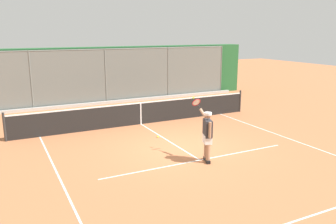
# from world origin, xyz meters

# --- Properties ---
(ground_plane) EXTENTS (60.00, 60.00, 0.00)m
(ground_plane) POSITION_xyz_m (0.00, 0.00, 0.00)
(ground_plane) COLOR #B76B42
(court_line_markings) EXTENTS (8.33, 8.75, 0.01)m
(court_line_markings) POSITION_xyz_m (0.00, 1.55, 0.00)
(court_line_markings) COLOR white
(court_line_markings) RESTS_ON ground
(fence_backdrop) EXTENTS (18.33, 1.37, 3.06)m
(fence_backdrop) POSITION_xyz_m (-0.00, -9.24, 1.52)
(fence_backdrop) COLOR slate
(fence_backdrop) RESTS_ON ground
(tennis_net) EXTENTS (10.70, 0.09, 1.07)m
(tennis_net) POSITION_xyz_m (0.00, -3.61, 0.49)
(tennis_net) COLOR #2D2D2D
(tennis_net) RESTS_ON ground
(tennis_player) EXTENTS (0.41, 1.34, 1.84)m
(tennis_player) POSITION_xyz_m (-0.14, 1.35, 0.90)
(tennis_player) COLOR black
(tennis_player) RESTS_ON ground
(tennis_ball_mid_court) EXTENTS (0.07, 0.07, 0.07)m
(tennis_ball_mid_court) POSITION_xyz_m (0.17, -1.52, 0.03)
(tennis_ball_mid_court) COLOR #CCDB33
(tennis_ball_mid_court) RESTS_ON ground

